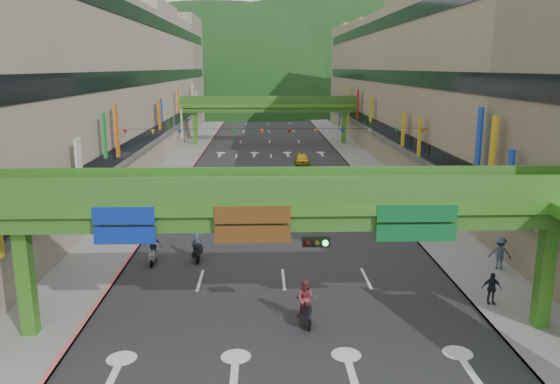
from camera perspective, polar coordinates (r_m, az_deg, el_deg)
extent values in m
cube|color=#28282B|center=(66.63, -0.88, 3.22)|extent=(18.00, 140.00, 0.02)
cube|color=gray|center=(67.34, -10.30, 3.17)|extent=(4.00, 140.00, 0.15)
cube|color=gray|center=(67.69, 8.48, 3.29)|extent=(4.00, 140.00, 0.15)
cube|color=#CC5959|center=(67.08, -8.69, 3.21)|extent=(0.20, 140.00, 0.18)
cube|color=gray|center=(67.38, 6.89, 3.30)|extent=(0.20, 140.00, 0.18)
cube|color=#9E937F|center=(68.09, -17.42, 10.88)|extent=(12.00, 95.00, 19.00)
cube|color=black|center=(67.10, -12.10, 6.62)|extent=(0.08, 90.25, 1.40)
cube|color=black|center=(66.74, -12.34, 11.74)|extent=(0.08, 90.25, 1.40)
cube|color=black|center=(66.92, -12.60, 16.88)|extent=(0.08, 90.25, 1.40)
cube|color=gray|center=(68.69, 15.45, 11.02)|extent=(12.00, 95.00, 19.00)
cube|color=black|center=(67.51, 10.24, 6.73)|extent=(0.08, 90.25, 1.40)
cube|color=black|center=(67.16, 10.45, 11.83)|extent=(0.08, 90.25, 1.40)
cube|color=black|center=(67.33, 10.66, 16.94)|extent=(0.08, 90.25, 1.40)
cube|color=#4C9E2D|center=(22.37, 0.98, -1.24)|extent=(28.00, 2.20, 0.50)
cube|color=#387223|center=(22.53, 0.98, -2.72)|extent=(28.00, 1.76, 0.70)
cube|color=#4C9E2D|center=(25.41, -24.99, -8.67)|extent=(0.60, 0.60, 4.80)
cube|color=#4C9E2D|center=(26.33, 25.88, -8.02)|extent=(0.60, 0.60, 4.80)
cube|color=#387223|center=(21.18, 1.13, 0.17)|extent=(28.00, 0.12, 1.10)
cube|color=#387223|center=(23.21, 0.87, 1.30)|extent=(28.00, 0.12, 1.10)
cube|color=navy|center=(22.14, -15.97, -3.52)|extent=(2.40, 0.12, 1.50)
cube|color=#593314|center=(21.47, -2.89, -3.53)|extent=(3.00, 0.12, 1.50)
cube|color=#0C5926|center=(22.31, 14.07, -3.28)|extent=(3.20, 0.12, 1.50)
cube|color=black|center=(21.61, 3.79, -5.23)|extent=(1.10, 0.28, 0.35)
cube|color=#4C9E2D|center=(80.86, -1.08, 9.02)|extent=(28.00, 2.20, 0.50)
cube|color=#387223|center=(80.90, -1.08, 8.60)|extent=(28.00, 1.76, 0.70)
cube|color=#4C9E2D|center=(81.75, -8.85, 6.56)|extent=(0.60, 0.60, 4.80)
cube|color=#4C9E2D|center=(82.04, 6.69, 6.65)|extent=(0.60, 0.60, 4.80)
cube|color=#387223|center=(79.77, -1.07, 9.55)|extent=(28.00, 0.12, 1.10)
cube|color=#387223|center=(81.85, -1.09, 9.63)|extent=(28.00, 0.12, 1.10)
ellipsoid|color=#1C4419|center=(176.57, -6.43, 9.18)|extent=(168.00, 140.00, 112.00)
ellipsoid|color=#1C4419|center=(197.72, 5.83, 9.59)|extent=(208.00, 176.00, 128.00)
cylinder|color=black|center=(45.95, -0.48, 6.64)|extent=(26.00, 0.03, 0.03)
cone|color=red|center=(47.37, -15.86, 6.03)|extent=(0.36, 0.36, 0.40)
cone|color=gold|center=(46.87, -13.15, 6.12)|extent=(0.36, 0.36, 0.40)
cone|color=#193FB2|center=(46.48, -10.39, 6.19)|extent=(0.36, 0.36, 0.40)
cone|color=silver|center=(46.20, -7.59, 6.25)|extent=(0.36, 0.36, 0.40)
cone|color=#198C33|center=(46.03, -4.75, 6.29)|extent=(0.36, 0.36, 0.40)
cone|color=orange|center=(45.97, -1.91, 6.32)|extent=(0.36, 0.36, 0.40)
cone|color=red|center=(46.02, 0.94, 6.33)|extent=(0.36, 0.36, 0.40)
cone|color=gold|center=(46.19, 3.78, 6.33)|extent=(0.36, 0.36, 0.40)
cone|color=#193FB2|center=(46.46, 6.58, 6.31)|extent=(0.36, 0.36, 0.40)
cone|color=silver|center=(46.85, 9.35, 6.28)|extent=(0.36, 0.36, 0.40)
cone|color=#198C33|center=(47.34, 12.07, 6.23)|extent=(0.36, 0.36, 0.40)
cone|color=orange|center=(47.93, 14.72, 6.17)|extent=(0.36, 0.36, 0.40)
cube|color=black|center=(32.81, -8.64, -6.22)|extent=(0.53, 1.34, 0.35)
cube|color=black|center=(32.73, -8.65, -5.81)|extent=(0.37, 0.59, 0.18)
cube|color=black|center=(33.17, -8.69, -5.10)|extent=(0.55, 0.14, 0.06)
cylinder|color=black|center=(33.42, -8.64, -6.40)|extent=(0.17, 0.51, 0.50)
cylinder|color=black|center=(32.39, -8.60, -7.04)|extent=(0.17, 0.51, 0.50)
imported|color=#3E465A|center=(32.58, -8.68, -5.05)|extent=(0.72, 0.52, 1.82)
cube|color=black|center=(24.83, 2.72, -12.56)|extent=(0.63, 1.35, 0.35)
cube|color=black|center=(24.72, 2.73, -12.03)|extent=(0.42, 0.60, 0.18)
cube|color=black|center=(25.10, 2.35, -11.01)|extent=(0.55, 0.18, 0.06)
cylinder|color=black|center=(25.43, 2.33, -12.66)|extent=(0.21, 0.51, 0.50)
cylinder|color=black|center=(24.49, 3.11, -13.72)|extent=(0.21, 0.51, 0.50)
imported|color=maroon|center=(24.54, 2.74, -11.12)|extent=(0.99, 0.84, 1.76)
cube|color=gray|center=(32.80, -13.10, -6.42)|extent=(0.37, 1.30, 0.35)
cube|color=gray|center=(32.72, -13.13, -6.01)|extent=(0.31, 0.55, 0.18)
cube|color=gray|center=(33.16, -12.98, -5.30)|extent=(0.55, 0.07, 0.06)
cylinder|color=black|center=(33.41, -12.91, -6.60)|extent=(0.11, 0.50, 0.50)
cylinder|color=black|center=(32.39, -13.25, -7.25)|extent=(0.11, 0.50, 0.50)
imported|color=#2A2F3D|center=(32.62, -13.16, -5.45)|extent=(0.92, 0.39, 1.57)
cube|color=#8F1300|center=(38.87, -5.05, -3.07)|extent=(0.60, 1.34, 0.35)
cube|color=#8F1300|center=(38.81, -5.06, -2.72)|extent=(0.40, 0.60, 0.18)
cube|color=#8F1300|center=(39.25, -4.87, -2.16)|extent=(0.55, 0.17, 0.06)
cylinder|color=black|center=(39.47, -4.84, -3.28)|extent=(0.20, 0.51, 0.50)
cylinder|color=black|center=(38.45, -5.25, -3.73)|extent=(0.20, 0.51, 0.50)
imported|color=#3F4046|center=(38.69, -5.07, -2.06)|extent=(0.99, 0.75, 1.82)
cube|color=black|center=(38.90, 12.97, -3.35)|extent=(1.33, 0.50, 0.35)
cube|color=black|center=(38.83, 12.99, -3.00)|extent=(0.58, 0.36, 0.18)
cube|color=black|center=(38.85, 13.82, -2.65)|extent=(0.12, 0.55, 0.06)
cylinder|color=black|center=(39.06, 13.75, -3.78)|extent=(0.51, 0.16, 0.50)
cylinder|color=black|center=(38.91, 12.15, -3.77)|extent=(0.51, 0.16, 0.50)
cube|color=black|center=(40.95, 12.20, -2.50)|extent=(1.33, 0.50, 0.35)
cube|color=black|center=(40.88, 12.22, -2.16)|extent=(0.58, 0.36, 0.18)
cube|color=black|center=(40.89, 13.00, -1.83)|extent=(0.12, 0.55, 0.06)
cylinder|color=black|center=(41.10, 12.95, -2.91)|extent=(0.51, 0.16, 0.50)
cylinder|color=black|center=(40.96, 11.42, -2.89)|extent=(0.51, 0.16, 0.50)
cube|color=black|center=(43.01, 11.51, -1.72)|extent=(1.33, 0.50, 0.35)
cube|color=black|center=(42.95, 11.52, -1.40)|extent=(0.58, 0.36, 0.18)
cube|color=black|center=(42.96, 12.27, -1.09)|extent=(0.12, 0.55, 0.06)
cylinder|color=black|center=(43.15, 12.22, -2.12)|extent=(0.51, 0.16, 0.50)
cylinder|color=black|center=(43.02, 10.76, -2.10)|extent=(0.51, 0.16, 0.50)
cube|color=black|center=(45.09, 10.88, -1.02)|extent=(1.33, 0.50, 0.35)
cube|color=black|center=(45.03, 10.89, -0.71)|extent=(0.58, 0.36, 0.18)
cube|color=black|center=(45.03, 11.60, -0.41)|extent=(0.12, 0.55, 0.06)
cylinder|color=black|center=(45.22, 11.55, -1.40)|extent=(0.51, 0.16, 0.50)
cylinder|color=black|center=(45.10, 10.17, -1.38)|extent=(0.51, 0.16, 0.50)
cube|color=black|center=(47.17, 10.30, -0.38)|extent=(1.33, 0.50, 0.35)
cube|color=black|center=(47.12, 10.31, -0.08)|extent=(0.58, 0.36, 0.18)
cube|color=black|center=(47.12, 10.99, 0.20)|extent=(0.12, 0.55, 0.06)
cylinder|color=black|center=(47.30, 10.95, -0.74)|extent=(0.51, 0.16, 0.50)
cylinder|color=black|center=(47.19, 9.62, -0.72)|extent=(0.51, 0.16, 0.50)
cube|color=black|center=(49.27, 9.78, 0.21)|extent=(1.33, 0.50, 0.35)
cube|color=black|center=(49.22, 9.79, 0.49)|extent=(0.58, 0.36, 0.18)
cube|color=black|center=(49.22, 10.44, 0.77)|extent=(0.12, 0.55, 0.06)
cylinder|color=black|center=(49.39, 10.40, -0.14)|extent=(0.51, 0.16, 0.50)
cylinder|color=black|center=(49.29, 9.13, -0.12)|extent=(0.51, 0.16, 0.50)
imported|color=#ABADB4|center=(52.00, -7.50, 1.14)|extent=(1.71, 4.39, 1.43)
imported|color=yellow|center=(64.56, 2.30, 3.48)|extent=(1.63, 3.89, 1.32)
imported|color=#A9200A|center=(43.29, 16.09, -1.35)|extent=(1.13, 1.04, 1.87)
imported|color=#22222A|center=(28.34, 21.20, -9.63)|extent=(0.93, 0.43, 1.56)
imported|color=#3A4860|center=(33.12, 21.98, -6.16)|extent=(1.00, 0.79, 1.87)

